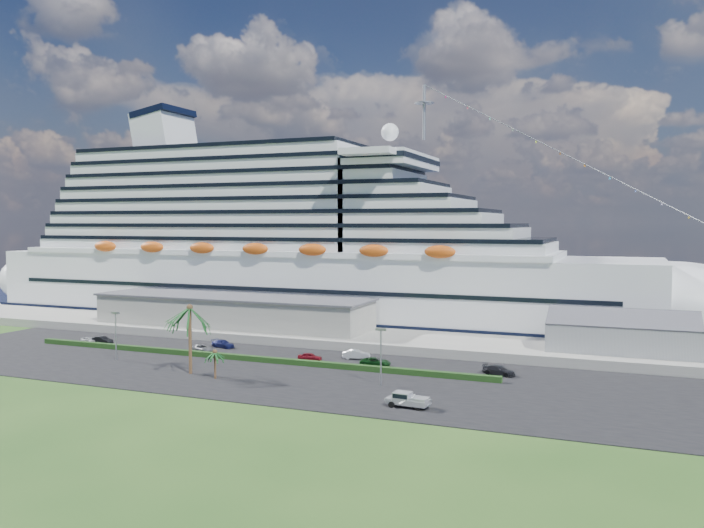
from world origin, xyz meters
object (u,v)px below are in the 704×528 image
at_px(parked_car_3, 223,344).
at_px(boat_trailer, 414,399).
at_px(pickup_truck, 407,399).
at_px(cruise_ship, 297,251).

distance_m(parked_car_3, boat_trailer, 52.69).
relative_size(pickup_truck, boat_trailer, 1.00).
bearing_deg(boat_trailer, cruise_ship, 126.97).
distance_m(pickup_truck, boat_trailer, 0.88).
height_order(cruise_ship, parked_car_3, cruise_ship).
bearing_deg(cruise_ship, parked_car_3, -84.18).
distance_m(cruise_ship, boat_trailer, 83.69).
bearing_deg(pickup_truck, parked_car_3, 148.93).
xyz_separation_m(parked_car_3, pickup_truck, (44.65, -26.90, 0.34)).
bearing_deg(pickup_truck, boat_trailer, 19.54).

